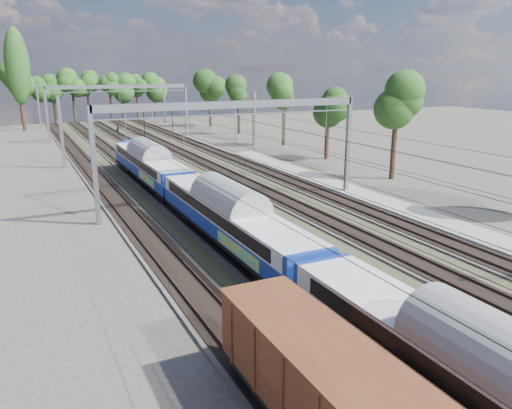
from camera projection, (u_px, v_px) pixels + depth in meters
name	position (u px, v px, depth m)	size (l,w,h in m)	color
track_bed	(183.00, 174.00, 56.11)	(21.00, 130.00, 0.34)	#47423A
platform	(426.00, 218.00, 39.48)	(3.00, 70.00, 0.30)	gray
catenary	(164.00, 112.00, 61.26)	(25.65, 130.00, 9.00)	gray
tree_belt	(138.00, 86.00, 98.01)	(40.50, 99.77, 12.36)	black
poplar	(17.00, 67.00, 92.86)	(4.40, 4.40, 19.04)	black
emu_train	(232.00, 212.00, 32.20)	(2.99, 63.21, 4.37)	black
worker	(118.00, 128.00, 92.41)	(0.72, 0.47, 1.97)	black
signal_near	(144.00, 118.00, 82.41)	(0.42, 0.39, 5.87)	black
signal_far	(172.00, 114.00, 91.55)	(0.40, 0.36, 5.66)	black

